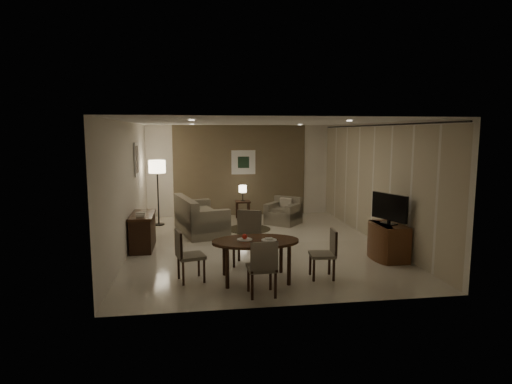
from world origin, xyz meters
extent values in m
cube|color=beige|center=(0.00, 0.00, 0.00)|extent=(5.50, 7.00, 0.00)
cube|color=white|center=(0.00, 0.00, 2.70)|extent=(5.50, 7.00, 0.00)
cube|color=brown|center=(0.00, 3.50, 1.35)|extent=(5.50, 0.00, 2.70)
cube|color=white|center=(-2.75, 0.00, 1.35)|extent=(0.00, 7.00, 2.70)
cube|color=white|center=(2.75, 0.00, 1.35)|extent=(0.00, 7.00, 2.70)
cube|color=brown|center=(0.00, 3.48, 1.35)|extent=(3.96, 0.03, 2.70)
cylinder|color=black|center=(2.68, 0.00, 2.64)|extent=(0.03, 6.80, 0.03)
cube|color=silver|center=(0.10, 3.46, 1.60)|extent=(0.72, 0.03, 0.72)
cube|color=#1B301E|center=(0.10, 3.44, 1.60)|extent=(0.34, 0.01, 0.34)
cube|color=silver|center=(-2.72, 1.20, 1.85)|extent=(0.03, 0.60, 0.80)
cube|color=gray|center=(-2.71, 1.20, 1.85)|extent=(0.01, 0.46, 0.64)
cylinder|color=white|center=(-1.40, -1.80, 2.69)|extent=(0.10, 0.10, 0.01)
cylinder|color=white|center=(1.40, -1.80, 2.69)|extent=(0.10, 0.10, 0.01)
cylinder|color=white|center=(-1.40, 1.80, 2.69)|extent=(0.10, 0.10, 0.01)
cylinder|color=white|center=(1.40, 1.80, 2.69)|extent=(0.10, 0.10, 0.01)
cylinder|color=white|center=(-0.56, -2.29, 0.70)|extent=(0.26, 0.26, 0.02)
cylinder|color=white|center=(-0.16, -2.39, 0.70)|extent=(0.26, 0.26, 0.02)
sphere|color=red|center=(-0.56, -2.29, 0.75)|extent=(0.09, 0.09, 0.09)
cube|color=white|center=(-0.16, -2.39, 0.72)|extent=(0.12, 0.08, 0.03)
cylinder|color=#3B3221|center=(0.00, 1.50, 0.01)|extent=(1.13, 1.13, 0.01)
camera|label=1|loc=(-1.39, -9.23, 2.47)|focal=30.00mm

